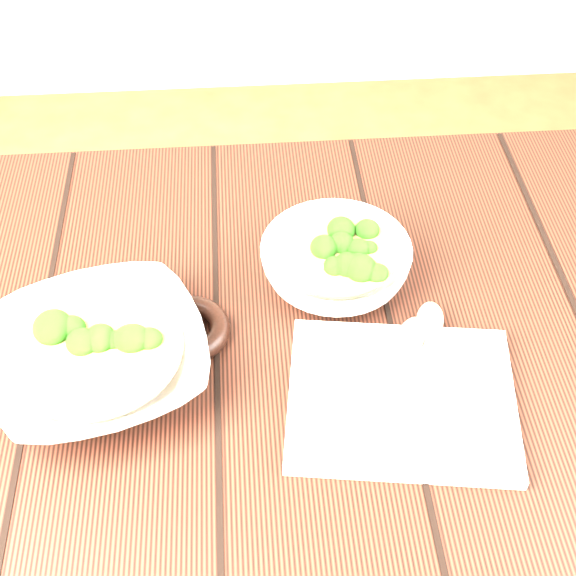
{
  "coord_description": "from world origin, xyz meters",
  "views": [
    {
      "loc": [
        0.02,
        -0.56,
        1.45
      ],
      "look_at": [
        0.06,
        0.06,
        0.8
      ],
      "focal_mm": 50.0,
      "sensor_mm": 36.0,
      "label": 1
    }
  ],
  "objects": [
    {
      "name": "spoon_right",
      "position": [
        0.21,
        -0.01,
        0.77
      ],
      "size": [
        0.07,
        0.19,
        0.01
      ],
      "color": "#B1AA9C",
      "rests_on": "napkin"
    },
    {
      "name": "spoon_left",
      "position": [
        0.18,
        -0.03,
        0.77
      ],
      "size": [
        0.1,
        0.18,
        0.01
      ],
      "color": "#B1AA9C",
      "rests_on": "napkin"
    },
    {
      "name": "napkin",
      "position": [
        0.17,
        -0.07,
        0.76
      ],
      "size": [
        0.26,
        0.23,
        0.01
      ],
      "primitive_type": "cube",
      "rotation": [
        0.0,
        0.0,
        -0.14
      ],
      "color": "#BBAE9B",
      "rests_on": "table"
    },
    {
      "name": "table",
      "position": [
        0.0,
        0.0,
        0.63
      ],
      "size": [
        1.2,
        0.8,
        0.75
      ],
      "color": "#36180F",
      "rests_on": "ground"
    },
    {
      "name": "trivet",
      "position": [
        -0.05,
        0.04,
        0.76
      ],
      "size": [
        0.11,
        0.11,
        0.02
      ],
      "primitive_type": "torus",
      "rotation": [
        0.0,
        0.0,
        -0.1
      ],
      "color": "black",
      "rests_on": "table"
    },
    {
      "name": "soup_bowl_back",
      "position": [
        0.12,
        0.11,
        0.78
      ],
      "size": [
        0.22,
        0.22,
        0.06
      ],
      "color": "white",
      "rests_on": "table"
    },
    {
      "name": "soup_bowl_front",
      "position": [
        -0.14,
        -0.01,
        0.78
      ],
      "size": [
        0.28,
        0.28,
        0.07
      ],
      "color": "white",
      "rests_on": "table"
    }
  ]
}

